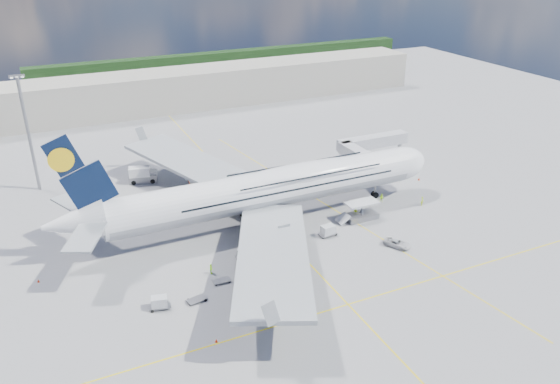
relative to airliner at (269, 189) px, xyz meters
name	(u,v)px	position (x,y,z in m)	size (l,w,h in m)	color
ground	(290,244)	(-0.26, -10.00, -6.87)	(300.00, 300.00, 0.00)	gray
taxi_line_main	(290,244)	(-0.26, -10.00, -6.86)	(0.25, 220.00, 0.01)	yellow
taxi_line_cross	(348,304)	(-0.26, -30.00, -6.86)	(120.00, 0.25, 0.01)	yellow
taxi_line_diag	(330,207)	(13.74, 0.00, -6.86)	(0.25, 100.00, 0.01)	yellow
airliner	(269,189)	(0.00, 0.00, 0.00)	(77.26, 79.15, 23.71)	white
jet_bridge	(367,148)	(29.55, 10.94, -0.02)	(18.80, 12.10, 8.50)	#B7B7BC
cargo_loader	(361,213)	(16.56, -7.11, -5.62)	(8.53, 3.20, 3.67)	silver
light_mast	(28,133)	(-40.26, 35.00, 6.34)	(3.00, 0.70, 25.50)	gray
terminal	(161,91)	(-0.26, 85.00, -0.87)	(180.00, 16.00, 12.00)	#B2AD9E
tree_line	(230,61)	(39.74, 130.00, -2.87)	(160.00, 6.00, 8.00)	#193814
dolly_row_a	(197,300)	(-20.88, -19.54, -6.53)	(3.26, 2.21, 0.44)	gray
dolly_row_b	(222,281)	(-15.73, -16.27, -6.55)	(2.91, 1.64, 0.42)	gray
dolly_row_c	(243,253)	(-9.85, -10.82, -5.98)	(2.77, 1.73, 1.65)	gray
dolly_back	(159,302)	(-26.44, -18.83, -5.79)	(3.46, 2.37, 2.00)	gray
dolly_nose_far	(328,230)	(7.39, -10.24, -5.73)	(3.50, 2.09, 2.12)	gray
dolly_nose_near	(288,230)	(0.91, -6.40, -5.99)	(2.91, 2.31, 1.63)	gray
baggage_tug	(248,290)	(-12.97, -21.03, -6.18)	(2.74, 2.09, 1.55)	silver
catering_truck_inner	(201,182)	(-7.65, 19.83, -5.23)	(5.94, 2.54, 3.48)	gray
catering_truck_outer	(143,175)	(-18.58, 29.01, -5.10)	(6.77, 3.74, 3.81)	gray
service_van	(397,243)	(16.75, -19.00, -6.19)	(2.24, 4.85, 1.35)	silver
crew_nose	(422,201)	(31.47, -7.40, -5.87)	(0.73, 0.48, 1.99)	#D5FF1A
crew_loader	(382,198)	(24.76, -2.48, -5.92)	(0.92, 0.71, 1.89)	#BBFF1A
crew_wing	(211,269)	(-16.46, -13.20, -5.94)	(1.09, 0.45, 1.86)	#A6FF1A
crew_van	(355,212)	(16.22, -5.80, -5.87)	(0.98, 0.64, 2.00)	#CEEF19
crew_tug	(296,247)	(-0.61, -13.02, -5.87)	(1.28, 0.74, 1.99)	#A6F419
cone_nose	(419,179)	(39.18, 3.40, -6.56)	(0.50, 0.50, 0.64)	#FF390D
cone_wing_left_inner	(222,185)	(-2.94, 19.57, -6.56)	(0.51, 0.51, 0.64)	#FF390D
cone_wing_left_outer	(177,169)	(-9.69, 32.49, -6.58)	(0.46, 0.46, 0.59)	#FF390D
cone_wing_right_inner	(281,245)	(-2.33, -10.20, -6.56)	(0.50, 0.50, 0.63)	#FF390D
cone_wing_right_outer	(216,340)	(-21.20, -29.62, -6.61)	(0.42, 0.42, 0.53)	#FF390D
cone_tail	(38,281)	(-42.63, -3.71, -6.62)	(0.40, 0.40, 0.51)	#FF390D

